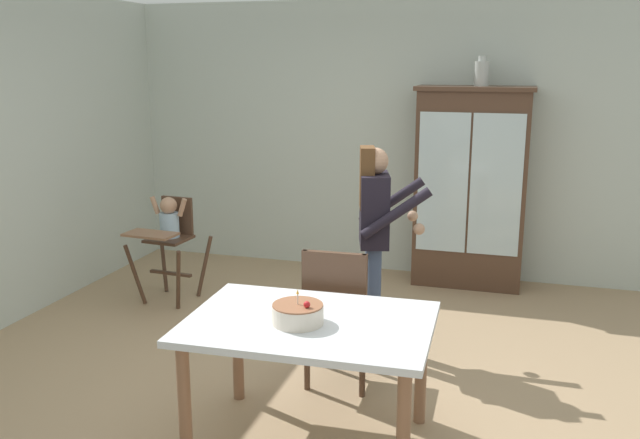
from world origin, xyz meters
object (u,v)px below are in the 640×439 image
object	(u,v)px
ceramic_vase	(482,73)
adult_person	(375,225)
high_chair_with_toddler	(169,230)
china_cabinet	(471,187)
birthday_cake	(298,314)
dining_chair_far_side	(338,308)
dining_table	(309,337)

from	to	relation	value
ceramic_vase	adult_person	world-z (taller)	ceramic_vase
high_chair_with_toddler	adult_person	xyz separation A→B (m)	(1.98, -0.55, 0.31)
china_cabinet	ceramic_vase	size ratio (longest dim) A/B	7.00
birthday_cake	dining_chair_far_side	size ratio (longest dim) A/B	0.29
ceramic_vase	dining_chair_far_side	size ratio (longest dim) A/B	0.28
dining_table	high_chair_with_toddler	bearing A→B (deg)	135.24
china_cabinet	adult_person	xyz separation A→B (m)	(-0.54, -1.78, 0.02)
high_chair_with_toddler	dining_table	bearing A→B (deg)	-40.50
china_cabinet	dining_chair_far_side	xyz separation A→B (m)	(-0.63, -2.43, -0.40)
china_cabinet	dining_table	world-z (taller)	china_cabinet
ceramic_vase	high_chair_with_toddler	distance (m)	3.15
dining_chair_far_side	ceramic_vase	bearing A→B (deg)	-107.11
dining_table	adult_person	bearing A→B (deg)	86.93
ceramic_vase	birthday_cake	xyz separation A→B (m)	(-0.70, -3.19, -1.21)
china_cabinet	birthday_cake	bearing A→B (deg)	-101.59
china_cabinet	birthday_cake	size ratio (longest dim) A/B	6.75
adult_person	dining_table	xyz separation A→B (m)	(-0.07, -1.34, -0.33)
china_cabinet	adult_person	size ratio (longest dim) A/B	1.24
china_cabinet	ceramic_vase	world-z (taller)	ceramic_vase
birthday_cake	dining_chair_far_side	world-z (taller)	dining_chair_far_side
high_chair_with_toddler	dining_table	world-z (taller)	high_chair_with_toddler
ceramic_vase	high_chair_with_toddler	xyz separation A→B (m)	(-2.56, -1.24, -1.36)
high_chair_with_toddler	adult_person	size ratio (longest dim) A/B	0.62
dining_table	dining_chair_far_side	distance (m)	0.70
adult_person	birthday_cake	size ratio (longest dim) A/B	5.47
ceramic_vase	birthday_cake	bearing A→B (deg)	-102.37
china_cabinet	dining_chair_far_side	distance (m)	2.55
ceramic_vase	dining_chair_far_side	world-z (taller)	ceramic_vase
adult_person	ceramic_vase	bearing A→B (deg)	-33.47
ceramic_vase	dining_chair_far_side	bearing A→B (deg)	-105.57
dining_table	birthday_cake	bearing A→B (deg)	-126.37
ceramic_vase	high_chair_with_toddler	size ratio (longest dim) A/B	0.28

